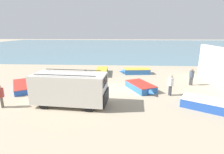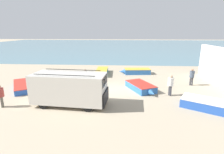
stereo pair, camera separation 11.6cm
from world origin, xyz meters
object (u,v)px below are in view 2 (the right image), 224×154
object	(u,v)px
fisherman_0	(192,76)
fisherman_1	(1,94)
fishing_rowboat_4	(24,86)
fisherman_2	(86,75)
fishing_rowboat_3	(141,87)
fishing_rowboat_0	(102,71)
fisherman_3	(171,83)
parked_van	(70,88)
fishing_rowboat_2	(213,106)
fishing_rowboat_1	(136,71)

from	to	relation	value
fisherman_0	fisherman_1	size ratio (longest dim) A/B	1.03
fishing_rowboat_4	fisherman_2	xyz separation A→B (m)	(5.68, 1.53, 0.70)
fishing_rowboat_3	fisherman_1	bearing A→B (deg)	-92.45
fishing_rowboat_0	fisherman_0	size ratio (longest dim) A/B	2.77
fishing_rowboat_4	fisherman_3	distance (m)	13.54
parked_van	fisherman_0	xyz separation A→B (m)	(10.76, 5.47, -0.29)
fisherman_2	fishing_rowboat_2	bearing A→B (deg)	98.31
fishing_rowboat_3	fisherman_3	xyz separation A→B (m)	(2.30, -1.29, 0.78)
fishing_rowboat_1	fisherman_3	distance (m)	8.06
fisherman_0	fishing_rowboat_2	bearing A→B (deg)	-168.93
fishing_rowboat_0	fishing_rowboat_3	xyz separation A→B (m)	(4.38, -6.15, 0.01)
fishing_rowboat_0	fisherman_3	bearing A→B (deg)	-139.52
fishing_rowboat_0	fishing_rowboat_2	size ratio (longest dim) A/B	1.03
fishing_rowboat_4	fisherman_3	size ratio (longest dim) A/B	2.66
parked_van	fishing_rowboat_3	bearing A→B (deg)	38.27
fishing_rowboat_0	fishing_rowboat_1	bearing A→B (deg)	-88.31
fishing_rowboat_2	fisherman_1	bearing A→B (deg)	-148.00
fishing_rowboat_2	fisherman_3	distance (m)	3.60
fishing_rowboat_2	fisherman_0	size ratio (longest dim) A/B	2.70
fishing_rowboat_1	fisherman_3	world-z (taller)	fisherman_3
fisherman_2	fishing_rowboat_4	bearing A→B (deg)	-38.66
fisherman_0	parked_van	bearing A→B (deg)	134.06
fishing_rowboat_0	fishing_rowboat_4	world-z (taller)	fishing_rowboat_0
parked_van	fishing_rowboat_1	xyz separation A→B (m)	(5.56, 10.09, -0.98)
fisherman_3	fisherman_0	bearing A→B (deg)	27.53
fishing_rowboat_3	fisherman_0	size ratio (longest dim) A/B	2.29
fishing_rowboat_1	fisherman_1	world-z (taller)	fisherman_1
fisherman_1	fisherman_3	bearing A→B (deg)	-8.74
fishing_rowboat_4	fishing_rowboat_2	bearing A→B (deg)	-135.91
fishing_rowboat_3	fisherman_2	xyz separation A→B (m)	(-5.49, 1.37, 0.66)
fisherman_3	fishing_rowboat_2	bearing A→B (deg)	-68.91
fishing_rowboat_1	fisherman_0	size ratio (longest dim) A/B	2.35
fishing_rowboat_1	fishing_rowboat_2	size ratio (longest dim) A/B	0.87
fisherman_0	fisherman_3	xyz separation A→B (m)	(-2.89, -3.06, 0.06)
fishing_rowboat_0	fisherman_0	distance (m)	10.55
parked_van	fisherman_1	size ratio (longest dim) A/B	3.34
fishing_rowboat_0	fisherman_2	size ratio (longest dim) A/B	2.92
fisherman_3	parked_van	bearing A→B (deg)	177.82
fishing_rowboat_2	fisherman_2	xyz separation A→B (m)	(-10.07, 5.35, 0.63)
fishing_rowboat_2	fishing_rowboat_3	distance (m)	6.06
fishing_rowboat_1	fishing_rowboat_4	bearing A→B (deg)	25.11
fisherman_0	fisherman_3	size ratio (longest dim) A/B	0.94
fisherman_2	fishing_rowboat_3	bearing A→B (deg)	112.26
parked_van	fishing_rowboat_0	size ratio (longest dim) A/B	1.17
fishing_rowboat_3	fisherman_2	size ratio (longest dim) A/B	2.42
parked_van	fisherman_0	bearing A→B (deg)	31.68
fishing_rowboat_2	fisherman_0	bearing A→B (deg)	114.24
fishing_rowboat_1	fisherman_0	distance (m)	6.99
fishing_rowboat_3	fisherman_3	bearing A→B (deg)	35.25
fishing_rowboat_0	fisherman_1	size ratio (longest dim) A/B	2.85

